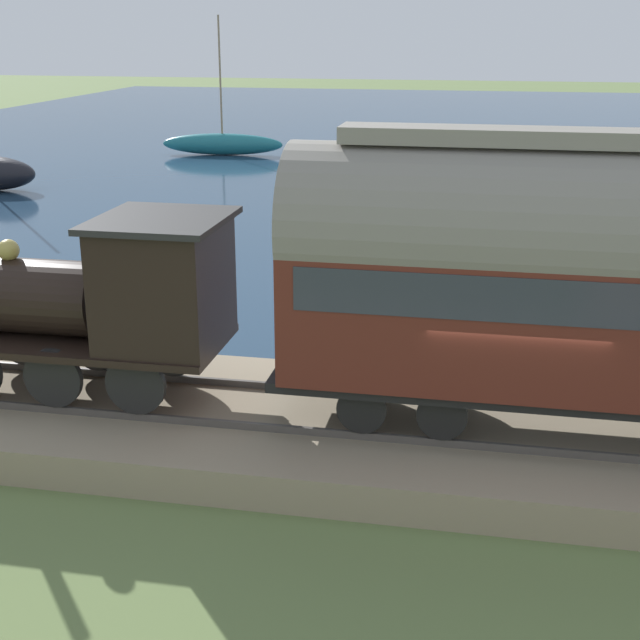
{
  "coord_description": "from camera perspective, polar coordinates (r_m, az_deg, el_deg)",
  "views": [
    {
      "loc": [
        -12.97,
        0.46,
        6.58
      ],
      "look_at": [
        2.8,
        3.55,
        1.22
      ],
      "focal_mm": 50.0,
      "sensor_mm": 36.0,
      "label": 1
    }
  ],
  "objects": [
    {
      "name": "ground_plane",
      "position": [
        14.56,
        11.81,
        -8.85
      ],
      "size": [
        200.0,
        200.0,
        0.0
      ],
      "primitive_type": "plane",
      "color": "#607542"
    },
    {
      "name": "harbor_water",
      "position": [
        55.93,
        11.71,
        11.33
      ],
      "size": [
        80.0,
        80.0,
        0.01
      ],
      "color": "navy",
      "rests_on": "ground"
    },
    {
      "name": "rail_embankment",
      "position": [
        14.44,
        11.88,
        -7.82
      ],
      "size": [
        4.51,
        56.0,
        0.69
      ],
      "color": "gray",
      "rests_on": "ground"
    },
    {
      "name": "steam_locomotive",
      "position": [
        15.04,
        -14.24,
        1.55
      ],
      "size": [
        2.24,
        5.7,
        3.2
      ],
      "color": "black",
      "rests_on": "rail_embankment"
    },
    {
      "name": "passenger_coach",
      "position": [
        13.53,
        17.62,
        2.87
      ],
      "size": [
        2.39,
        9.62,
        4.5
      ],
      "color": "black",
      "rests_on": "rail_embankment"
    },
    {
      "name": "sailboat_teal",
      "position": [
        47.86,
        -6.26,
        11.16
      ],
      "size": [
        1.57,
        6.45,
        6.99
      ],
      "rotation": [
        0.0,
        0.0,
        0.09
      ],
      "color": "#1E707A",
      "rests_on": "harbor_water"
    },
    {
      "name": "rowboat_off_pier",
      "position": [
        22.34,
        -13.25,
        1.42
      ],
      "size": [
        1.98,
        1.79,
        0.43
      ],
      "rotation": [
        0.0,
        0.0,
        -0.9
      ],
      "color": "silver",
      "rests_on": "harbor_water"
    },
    {
      "name": "rowboat_mid_harbor",
      "position": [
        27.13,
        -12.36,
        4.51
      ],
      "size": [
        2.77,
        2.55,
        0.47
      ],
      "rotation": [
        0.0,
        0.0,
        0.87
      ],
      "color": "beige",
      "rests_on": "harbor_water"
    }
  ]
}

